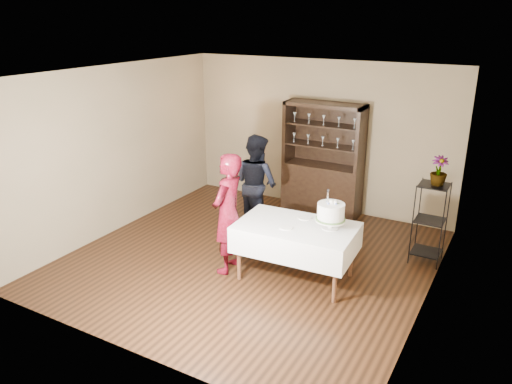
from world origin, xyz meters
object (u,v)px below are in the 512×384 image
china_hutch (322,177)px  woman (228,214)px  cake_table (296,238)px  man (256,183)px  cake (331,213)px  plant_etagere (430,220)px  potted_plant (439,171)px

china_hutch → woman: 2.70m
china_hutch → cake_table: size_ratio=1.23×
woman → man: woman is taller
cake_table → woman: bearing=-164.9°
cake → cake_table: bearing=-164.6°
plant_etagere → cake: size_ratio=2.19×
china_hutch → cake: (1.04, -2.31, 0.34)m
man → cake: bearing=166.0°
woman → potted_plant: 2.97m
china_hutch → man: bearing=-117.9°
man → potted_plant: (2.78, 0.20, 0.58)m
cake → potted_plant: potted_plant is taller
plant_etagere → woman: woman is taller
china_hutch → cake: china_hutch is taller
plant_etagere → cake: 1.67m
potted_plant → cake_table: bearing=-137.4°
cake → potted_plant: bearing=49.7°
man → plant_etagere: bearing=-157.9°
cake_table → cake: (0.43, 0.12, 0.40)m
man → cake: (1.70, -1.06, 0.19)m
china_hutch → woman: size_ratio=1.17×
man → woman: bearing=121.9°
cake_table → man: size_ratio=1.00×
china_hutch → man: (-0.66, -1.25, 0.15)m
cake_table → cake: 0.60m
china_hutch → cake_table: 2.51m
cake → potted_plant: (1.07, 1.26, 0.39)m
plant_etagere → man: size_ratio=0.74×
cake → potted_plant: 1.70m
woman → cake: size_ratio=3.12×
plant_etagere → cake: bearing=-129.5°
man → cake: size_ratio=2.97×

